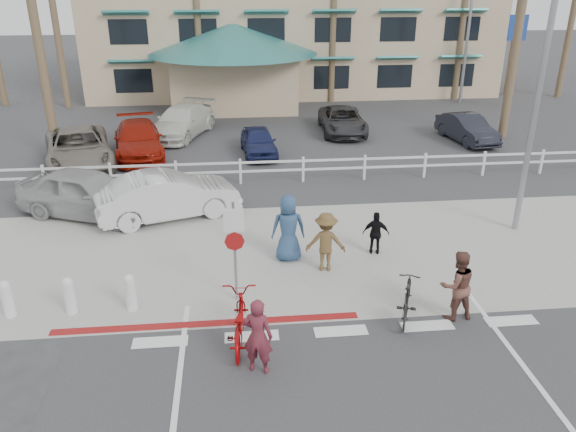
{
  "coord_description": "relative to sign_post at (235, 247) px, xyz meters",
  "views": [
    {
      "loc": [
        -2.25,
        -9.76,
        7.4
      ],
      "look_at": [
        -0.87,
        3.79,
        1.5
      ],
      "focal_mm": 35.0,
      "sensor_mm": 36.0,
      "label": 1
    }
  ],
  "objects": [
    {
      "name": "bollard_2",
      "position": [
        -5.3,
        -0.2,
        -0.97
      ],
      "size": [
        0.26,
        0.26,
        0.95
      ],
      "primitive_type": null,
      "color": "silver",
      "rests_on": "ground"
    },
    {
      "name": "bollard_1",
      "position": [
        -3.9,
        -0.2,
        -0.97
      ],
      "size": [
        0.26,
        0.26,
        0.95
      ],
      "primitive_type": null,
      "color": "silver",
      "rests_on": "ground"
    },
    {
      "name": "bollard_0",
      "position": [
        -2.5,
        -0.2,
        -0.97
      ],
      "size": [
        0.26,
        0.26,
        0.95
      ],
      "primitive_type": null,
      "color": "silver",
      "rests_on": "ground"
    },
    {
      "name": "bike_path",
      "position": [
        2.3,
        -4.2,
        -1.45
      ],
      "size": [
        12.0,
        16.0,
        0.01
      ],
      "primitive_type": "cube",
      "color": "#333335",
      "rests_on": "ground"
    },
    {
      "name": "palm_10",
      "position": [
        -7.7,
        12.8,
        4.55
      ],
      "size": [
        4.0,
        4.0,
        12.0
      ],
      "primitive_type": null,
      "color": "#1C4A21",
      "rests_on": "ground"
    },
    {
      "name": "building",
      "position": [
        4.3,
        28.8,
        4.2
      ],
      "size": [
        28.0,
        16.0,
        11.3
      ],
      "primitive_type": null,
      "color": "tan",
      "rests_on": "ground"
    },
    {
      "name": "lot_car_3",
      "position": [
        11.17,
        13.14,
        -0.81
      ],
      "size": [
        1.93,
        4.05,
        1.28
      ],
      "primitive_type": "imported",
      "rotation": [
        0.0,
        0.0,
        0.15
      ],
      "color": "black",
      "rests_on": "ground"
    },
    {
      "name": "car_white_sedan",
      "position": [
        -2.13,
        5.35,
        -0.69
      ],
      "size": [
        4.89,
        2.99,
        1.52
      ],
      "primitive_type": "imported",
      "rotation": [
        0.0,
        0.0,
        1.89
      ],
      "color": "silver",
      "rests_on": "ground"
    },
    {
      "name": "sidewalk_plaza",
      "position": [
        2.3,
        2.3,
        -1.44
      ],
      "size": [
        22.0,
        7.0,
        0.01
      ],
      "primitive_type": "cube",
      "color": "gray",
      "rests_on": "ground"
    },
    {
      "name": "lot_car_2",
      "position": [
        1.19,
        12.01,
        -0.85
      ],
      "size": [
        1.65,
        3.61,
        1.2
      ],
      "primitive_type": "imported",
      "rotation": [
        0.0,
        0.0,
        0.07
      ],
      "color": "#181F4A",
      "rests_on": "ground"
    },
    {
      "name": "bike_red",
      "position": [
        0.02,
        -1.76,
        -0.89
      ],
      "size": [
        0.88,
        2.16,
        1.11
      ],
      "primitive_type": "imported",
      "rotation": [
        0.0,
        0.0,
        3.07
      ],
      "color": "#900507",
      "rests_on": "ground"
    },
    {
      "name": "rider_black",
      "position": [
        5.03,
        -1.29,
        -0.6
      ],
      "size": [
        0.9,
        0.73,
        1.71
      ],
      "primitive_type": "imported",
      "rotation": [
        0.0,
        0.0,
        3.25
      ],
      "color": "brown",
      "rests_on": "ground"
    },
    {
      "name": "lot_car_4",
      "position": [
        -2.41,
        15.54,
        -0.72
      ],
      "size": [
        3.62,
        5.4,
        1.45
      ],
      "primitive_type": "imported",
      "rotation": [
        0.0,
        0.0,
        -0.35
      ],
      "color": "silver",
      "rests_on": "ground"
    },
    {
      "name": "ground",
      "position": [
        2.3,
        -2.2,
        -1.45
      ],
      "size": [
        140.0,
        140.0,
        0.0
      ],
      "primitive_type": "plane",
      "color": "#333335"
    },
    {
      "name": "cross_street",
      "position": [
        2.3,
        6.3,
        -1.45
      ],
      "size": [
        40.0,
        5.0,
        0.01
      ],
      "primitive_type": "cube",
      "color": "#333335",
      "rests_on": "ground"
    },
    {
      "name": "lot_car_1",
      "position": [
        -4.06,
        12.45,
        -0.74
      ],
      "size": [
        2.84,
        5.2,
        1.43
      ],
      "primitive_type": "imported",
      "rotation": [
        0.0,
        0.0,
        0.18
      ],
      "color": "maroon",
      "rests_on": "ground"
    },
    {
      "name": "rail_fence",
      "position": [
        2.8,
        8.3,
        -0.95
      ],
      "size": [
        29.4,
        0.16,
        1.0
      ],
      "primitive_type": null,
      "color": "silver",
      "rests_on": "ground"
    },
    {
      "name": "parking_lot",
      "position": [
        2.3,
        15.8,
        -1.45
      ],
      "size": [
        50.0,
        16.0,
        0.01
      ],
      "primitive_type": "cube",
      "color": "#333335",
      "rests_on": "ground"
    },
    {
      "name": "lot_car_0",
      "position": [
        -6.31,
        11.18,
        -0.69
      ],
      "size": [
        3.92,
        5.97,
        1.52
      ],
      "primitive_type": "imported",
      "rotation": [
        0.0,
        0.0,
        0.28
      ],
      "color": "slate",
      "rests_on": "ground"
    },
    {
      "name": "lot_car_5",
      "position": [
        5.58,
        15.33,
        -0.82
      ],
      "size": [
        2.32,
        4.64,
        1.26
      ],
      "primitive_type": "imported",
      "rotation": [
        0.0,
        0.0,
        -0.05
      ],
      "color": "#2C2C2F",
      "rests_on": "ground"
    },
    {
      "name": "pedestrian_child",
      "position": [
        3.99,
        2.09,
        -0.81
      ],
      "size": [
        0.8,
        0.48,
        1.28
      ],
      "primitive_type": "imported",
      "rotation": [
        0.0,
        0.0,
        2.9
      ],
      "color": "black",
      "rests_on": "ground"
    },
    {
      "name": "curb_red",
      "position": [
        -0.7,
        -1.0,
        -1.44
      ],
      "size": [
        7.0,
        0.25,
        0.02
      ],
      "primitive_type": "cube",
      "color": "maroon",
      "rests_on": "ground"
    },
    {
      "name": "pedestrian_b",
      "position": [
        1.48,
        1.99,
        -0.49
      ],
      "size": [
        0.94,
        0.61,
        1.92
      ],
      "primitive_type": "imported",
      "rotation": [
        0.0,
        0.0,
        3.14
      ],
      "color": "navy",
      "rests_on": "ground"
    },
    {
      "name": "info_sign",
      "position": [
        16.3,
        19.8,
        1.35
      ],
      "size": [
        1.2,
        0.16,
        5.6
      ],
      "primitive_type": null,
      "color": "navy",
      "rests_on": "ground"
    },
    {
      "name": "sign_post",
      "position": [
        0.0,
        0.0,
        0.0
      ],
      "size": [
        0.5,
        0.1,
        2.9
      ],
      "primitive_type": null,
      "color": "gray",
      "rests_on": "ground"
    },
    {
      "name": "rider_red",
      "position": [
        0.39,
        -2.75,
        -0.62
      ],
      "size": [
        0.71,
        0.58,
        1.67
      ],
      "primitive_type": "imported",
      "rotation": [
        0.0,
        0.0,
        2.8
      ],
      "color": "maroon",
      "rests_on": "ground"
    },
    {
      "name": "bike_black",
      "position": [
        3.9,
        -1.23,
        -0.94
      ],
      "size": [
        1.05,
        1.74,
        1.01
      ],
      "primitive_type": "imported",
      "rotation": [
        0.0,
        0.0,
        2.77
      ],
      "color": "black",
      "rests_on": "ground"
    },
    {
      "name": "car_red_compact",
      "position": [
        -4.76,
        5.76,
        -0.66
      ],
      "size": [
        5.02,
        3.54,
        1.59
      ],
      "primitive_type": "imported",
      "rotation": [
        0.0,
        0.0,
        1.17
      ],
      "color": "#9A9A9A",
      "rests_on": "ground"
    },
    {
      "name": "streetlight_1",
      "position": [
        14.3,
        21.8,
        3.3
      ],
      "size": [
        0.6,
        2.0,
        9.5
      ],
      "primitive_type": null,
      "color": "gray",
      "rests_on": "ground"
    },
    {
      "name": "streetlight_0",
      "position": [
        8.8,
        3.3,
        3.05
      ],
      "size": [
        0.6,
        2.0,
        9.0
      ],
      "primitive_type": null,
      "color": "gray",
      "rests_on": "ground"
    },
    {
      "name": "pedestrian_a",
      "position": [
        2.42,
        1.3,
        -0.62
      ],
      "size": [
        1.16,
        0.78,
        1.66
      ],
      "primitive_type": "imported",
      "rotation": [
        0.0,
        0.0,
        2.98
      ],
      "color": "brown",
      "rests_on": "ground"
    }
  ]
}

